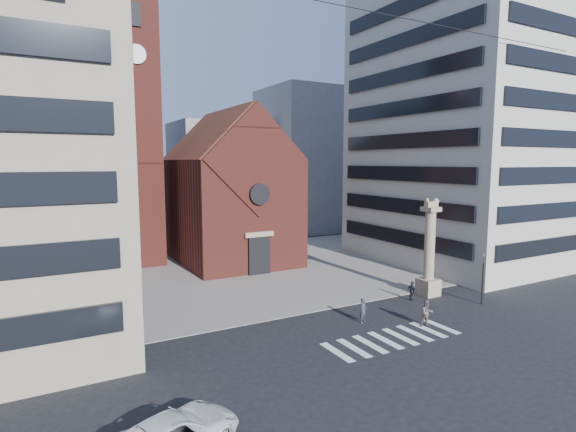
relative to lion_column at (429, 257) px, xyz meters
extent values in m
plane|color=black|center=(-10.01, -3.00, -3.46)|extent=(120.00, 120.00, 0.00)
cube|color=gray|center=(-10.01, 16.00, -3.43)|extent=(46.00, 30.00, 0.05)
cube|color=maroon|center=(-10.01, 22.00, 2.54)|extent=(12.00, 16.00, 12.00)
cube|color=#55291B|center=(-10.01, 22.40, 8.54)|extent=(12.00, 15.40, 12.00)
cube|color=maroon|center=(-10.01, 14.05, 8.54)|extent=(11.76, 0.50, 11.76)
cylinder|color=black|center=(-10.01, 13.60, 5.04)|extent=(2.20, 0.30, 2.20)
cube|color=black|center=(-10.01, 13.85, -1.46)|extent=(2.40, 0.30, 4.00)
cube|color=gray|center=(-10.01, 13.80, 0.84)|extent=(3.20, 0.40, 0.50)
cube|color=maroon|center=(-20.01, 25.00, 11.54)|extent=(5.00, 5.00, 30.00)
cylinder|color=white|center=(-20.01, 22.40, 19.54)|extent=(2.00, 0.20, 2.00)
cube|color=black|center=(-20.01, 22.40, 23.54)|extent=(1.20, 0.20, 2.40)
cube|color=#B1ADA0|center=(13.99, 9.00, 12.54)|extent=(18.00, 22.00, 32.00)
cube|color=gray|center=(-30.01, 37.00, 7.54)|extent=(16.00, 14.00, 22.00)
cube|color=gray|center=(-4.01, 42.00, 5.54)|extent=(14.00, 12.00, 18.00)
cube|color=gray|center=(11.99, 39.00, 8.54)|extent=(16.00, 14.00, 24.00)
cube|color=gray|center=(-0.01, 0.00, -2.71)|extent=(1.60, 1.60, 1.50)
cylinder|color=gray|center=(-0.01, 0.00, 1.04)|extent=(0.90, 0.90, 6.00)
cube|color=gray|center=(-0.01, 0.00, 4.24)|extent=(1.30, 1.30, 0.40)
cube|color=gray|center=(-0.01, 0.00, 4.64)|extent=(1.20, 0.50, 0.55)
sphere|color=gray|center=(0.54, 0.00, 4.89)|extent=(0.56, 0.56, 0.56)
cube|color=gray|center=(-0.51, 0.00, 5.04)|extent=(0.25, 0.15, 0.35)
cylinder|color=black|center=(1.99, -4.00, -1.71)|extent=(0.12, 0.12, 3.50)
imported|color=black|center=(1.99, -4.00, 0.44)|extent=(0.13, 0.16, 0.80)
imported|color=#2F2D3F|center=(-9.32, -2.64, -2.54)|extent=(0.78, 0.65, 1.83)
imported|color=#63544F|center=(-5.77, -5.44, -2.48)|extent=(1.10, 0.95, 1.96)
imported|color=#2A2A32|center=(-2.36, -0.47, -2.62)|extent=(0.42, 0.99, 1.68)
imported|color=black|center=(-15.79, 15.14, -2.93)|extent=(0.74, 1.86, 0.96)
imported|color=black|center=(-14.21, 15.14, -2.88)|extent=(0.60, 1.79, 1.06)
imported|color=black|center=(-12.64, 15.14, -2.93)|extent=(0.74, 1.86, 0.96)
imported|color=black|center=(-11.06, 15.14, -2.88)|extent=(0.60, 1.79, 1.06)
imported|color=black|center=(-9.49, 15.14, -2.93)|extent=(0.74, 1.86, 0.96)
imported|color=black|center=(-7.91, 15.14, -2.88)|extent=(0.60, 1.79, 1.06)
imported|color=black|center=(-6.34, 15.14, -2.93)|extent=(0.74, 1.86, 0.96)
camera|label=1|loc=(-29.56, -27.91, 8.32)|focal=28.00mm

